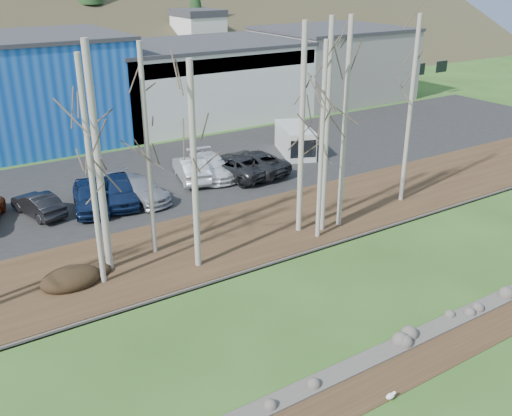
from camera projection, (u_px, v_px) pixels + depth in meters
ground at (438, 412)px, 18.04m from camera, size 200.00×200.00×0.00m
dirt_strip at (390, 375)px, 19.65m from camera, size 80.00×1.80×0.03m
near_bank_rocks at (370, 360)px, 20.43m from camera, size 80.00×0.80×0.50m
river at (301, 307)px, 23.61m from camera, size 80.00×8.00×0.90m
far_bank_rocks at (248, 267)px, 26.78m from camera, size 80.00×0.80×0.46m
far_bank at (215, 241)px, 29.23m from camera, size 80.00×7.00×0.15m
parking_lot at (137, 181)px, 37.35m from camera, size 80.00×14.00×0.14m
building_white at (199, 80)px, 52.88m from camera, size 18.36×12.24×6.80m
building_grey at (332, 63)px, 60.81m from camera, size 14.28×12.24×7.30m
seagull at (391, 396)px, 18.48m from camera, size 0.42×0.20×0.30m
dirt_mound at (71, 278)px, 25.01m from camera, size 2.66×1.88×0.52m
birch_2 at (98, 162)px, 24.44m from camera, size 0.32×0.32×10.29m
birch_3 at (92, 176)px, 23.38m from camera, size 0.24×0.24×9.91m
birch_4 at (194, 169)px, 24.88m from camera, size 0.28×0.28×9.46m
birch_5 at (148, 154)px, 26.03m from camera, size 0.23×0.23×10.00m
birch_6 at (322, 144)px, 27.65m from camera, size 0.23×0.23×9.87m
birch_7 at (327, 130)px, 28.26m from camera, size 0.26×0.26×10.84m
birch_8 at (302, 132)px, 28.21m from camera, size 0.28×0.28×10.64m
birch_9 at (410, 112)px, 32.15m from camera, size 0.24×0.24×10.63m
birch_10 at (345, 127)px, 28.84m from camera, size 0.26×0.26×10.84m
car_1 at (38, 204)px, 31.84m from camera, size 2.34×4.19×1.31m
car_3 at (138, 189)px, 33.87m from camera, size 3.06×5.19×1.41m
car_4 at (120, 190)px, 33.46m from camera, size 2.93×5.02×1.60m
car_5 at (191, 169)px, 37.15m from camera, size 2.70×4.92×1.54m
car_6 at (235, 166)px, 37.73m from camera, size 3.62×5.89×1.52m
car_7 at (211, 166)px, 37.74m from camera, size 2.63×5.20×1.45m
car_8 at (90, 196)px, 32.59m from camera, size 2.93×5.02×1.60m
car_9 at (252, 162)px, 38.42m from camera, size 3.62×5.89×1.52m
van_white at (296, 141)px, 42.19m from camera, size 3.61×5.15×2.08m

